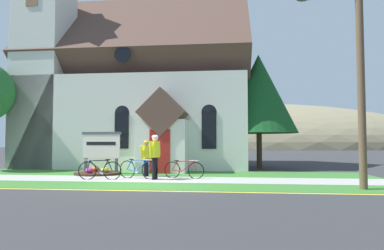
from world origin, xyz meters
name	(u,v)px	position (x,y,z in m)	size (l,w,h in m)	color
ground	(163,174)	(0.00, 4.00, 0.00)	(140.00, 140.00, 0.00)	#333335
sidewalk_slab	(91,179)	(-2.56, 1.68, 0.01)	(32.00, 2.12, 0.01)	#A8A59E
grass_verge	(67,185)	(-2.56, -0.34, 0.00)	(32.00, 1.91, 0.01)	#38722D
church_lawn	(112,173)	(-2.56, 4.21, 0.00)	(24.00, 2.95, 0.01)	#38722D
curb_paint_stripe	(50,189)	(-2.56, -1.45, 0.00)	(28.00, 0.16, 0.01)	yellow
church_building	(137,93)	(-2.95, 9.94, 4.72)	(13.78, 10.90, 13.60)	silver
church_sign	(101,146)	(-2.97, 3.86, 1.29)	(1.97, 0.24, 1.99)	#474C56
flower_bed	(97,173)	(-2.98, 3.42, 0.08)	(2.08, 2.08, 0.34)	#382319
bicycle_blue	(184,170)	(1.23, 2.18, 0.36)	(1.71, 0.39, 0.77)	black
bicycle_red	(138,169)	(-0.60, 1.85, 0.39)	(1.75, 0.58, 0.83)	black
bicycle_orange	(100,170)	(-2.04, 1.36, 0.38)	(1.73, 0.20, 0.84)	black
cyclist_in_yellow_jersey	(146,156)	(-0.50, 2.76, 0.91)	(0.39, 0.62, 1.57)	black
cyclist_in_green_jersey	(155,153)	(0.15, 1.57, 1.07)	(0.34, 0.74, 1.79)	black
utility_pole	(357,40)	(7.26, -0.35, 4.82)	(3.12, 0.28, 8.70)	brown
roadside_conifer	(259,94)	(4.83, 7.73, 4.26)	(4.34, 4.34, 6.54)	#3D2D1E
distant_hill	(248,148)	(8.17, 75.92, 0.00)	(93.32, 55.74, 21.83)	#847A5B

